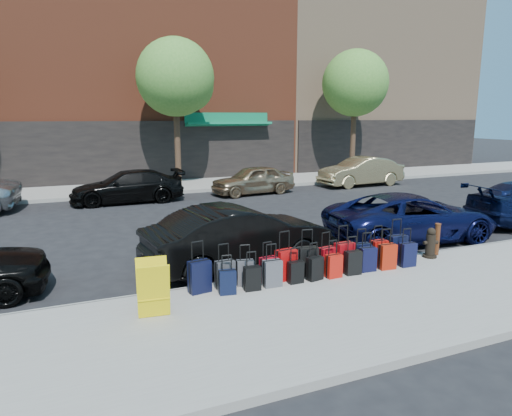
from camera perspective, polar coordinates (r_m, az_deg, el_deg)
name	(u,v)px	position (r m, az deg, el deg)	size (l,w,h in m)	color
ground	(233,232)	(14.62, -2.83, -3.07)	(120.00, 120.00, 0.00)	black
sidewalk_near	(350,307)	(9.08, 11.71, -12.04)	(60.00, 4.00, 0.15)	gray
sidewalk_far	(167,187)	(24.07, -11.04, 2.65)	(60.00, 4.00, 0.15)	gray
curb_near	(300,274)	(10.68, 5.53, -8.21)	(60.00, 0.08, 0.15)	gray
curb_far	(176,192)	(22.12, -9.95, 1.93)	(60.00, 0.08, 0.15)	gray
building_center	(134,14)	(32.29, -14.95, 22.35)	(17.00, 12.85, 20.00)	brown
building_right	(347,46)	(37.97, 11.33, 19.27)	(15.00, 12.12, 18.00)	#9D7D60
tree_center	(178,80)	(23.52, -9.70, 15.55)	(3.80, 3.80, 7.27)	black
tree_right	(357,85)	(27.90, 12.54, 14.77)	(3.80, 3.80, 7.27)	black
suitcase_front_0	(200,277)	(9.35, -7.06, -8.50)	(0.47, 0.31, 1.05)	black
suitcase_front_1	(225,274)	(9.52, -3.89, -8.28)	(0.41, 0.24, 0.94)	#323337
suitcase_front_2	(245,273)	(9.68, -1.34, -8.07)	(0.39, 0.27, 0.87)	#3F3F44
suitcase_front_3	(268,269)	(9.86, 1.57, -7.68)	(0.39, 0.24, 0.88)	maroon
suitcase_front_4	(286,265)	(9.99, 3.77, -7.07)	(0.48, 0.30, 1.07)	#96090A
suitcase_front_5	(308,261)	(10.29, 6.48, -6.62)	(0.47, 0.31, 1.05)	black
suitcase_front_6	(327,260)	(10.58, 8.85, -6.39)	(0.41, 0.26, 0.93)	maroon
suitcase_front_7	(344,257)	(10.74, 10.96, -5.98)	(0.45, 0.27, 1.06)	maroon
suitcase_front_8	(362,255)	(11.12, 13.10, -5.71)	(0.40, 0.25, 0.91)	black
suitcase_front_9	(379,252)	(11.39, 15.08, -5.34)	(0.39, 0.22, 0.94)	#A60E0A
suitcase_front_10	(397,248)	(11.68, 17.22, -4.86)	(0.46, 0.27, 1.06)	black
suitcase_back_1	(227,282)	(9.24, -3.59, -9.22)	(0.36, 0.25, 0.80)	black
suitcase_back_2	(252,278)	(9.41, -0.48, -8.78)	(0.35, 0.22, 0.81)	black
suitcase_back_3	(272,273)	(9.61, 2.05, -8.16)	(0.39, 0.23, 0.91)	#414247
suitcase_back_4	(296,272)	(9.84, 4.98, -7.98)	(0.33, 0.19, 0.77)	black
suitcase_back_5	(315,268)	(10.06, 7.36, -7.49)	(0.38, 0.27, 0.83)	black
suitcase_back_6	(334,266)	(10.27, 9.69, -7.15)	(0.36, 0.22, 0.84)	#AA130A
suitcase_back_7	(353,263)	(10.54, 12.01, -6.69)	(0.38, 0.23, 0.87)	black
suitcase_back_8	(367,259)	(10.83, 13.75, -6.23)	(0.39, 0.24, 0.90)	black
suitcase_back_9	(387,256)	(11.09, 16.05, -5.85)	(0.41, 0.26, 0.95)	#991B09
suitcase_back_10	(407,255)	(11.42, 18.40, -5.54)	(0.39, 0.24, 0.91)	black
fire_hydrant	(430,244)	(12.31, 20.98, -4.19)	(0.39, 0.34, 0.77)	black
bollard	(437,239)	(12.58, 21.69, -3.58)	(0.15, 0.15, 0.82)	#38190C
display_rack	(153,289)	(8.42, -12.75, -9.81)	(0.62, 0.67, 1.00)	yellow
car_near_1	(240,237)	(11.10, -2.05, -3.65)	(1.62, 4.66, 1.53)	black
car_near_2	(411,217)	(14.29, 18.82, -1.09)	(2.35, 5.10, 1.42)	#0D113C
car_far_1	(127,187)	(20.33, -15.77, 2.60)	(1.93, 4.74, 1.38)	black
car_far_2	(253,180)	(21.70, -0.38, 3.54)	(1.61, 4.00, 1.36)	#987E5D
car_far_3	(361,171)	(24.96, 12.97, 4.47)	(1.61, 4.63, 1.53)	tan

